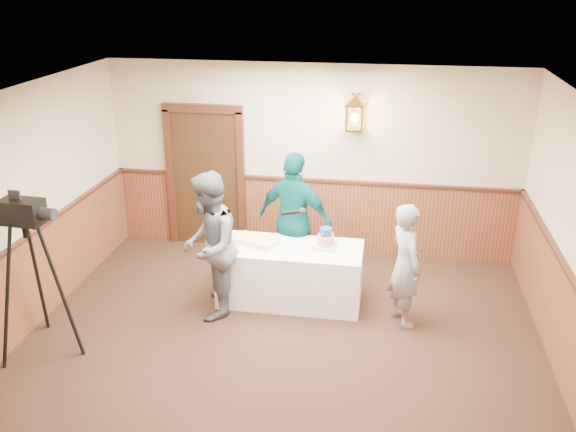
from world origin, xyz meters
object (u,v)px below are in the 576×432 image
object	(u,v)px
tiered_cake	(326,240)
sheet_cake_yellow	(262,242)
sheet_cake_green	(236,238)
assistant_p	(295,220)
tv_camera_rig	(35,286)
baker	(405,265)
display_table	(291,274)
interviewer	(209,246)

from	to	relation	value
tiered_cake	sheet_cake_yellow	world-z (taller)	tiered_cake
sheet_cake_green	assistant_p	bearing A→B (deg)	32.36
tiered_cake	assistant_p	xyz separation A→B (m)	(-0.46, 0.45, 0.06)
tv_camera_rig	baker	bearing A→B (deg)	20.99
display_table	sheet_cake_green	xyz separation A→B (m)	(-0.72, 0.06, 0.42)
display_table	sheet_cake_yellow	size ratio (longest dim) A/B	4.70
sheet_cake_green	interviewer	bearing A→B (deg)	-109.92
tiered_cake	baker	size ratio (longest dim) A/B	0.20
tiered_cake	sheet_cake_green	bearing A→B (deg)	179.70
tiered_cake	assistant_p	distance (m)	0.64
interviewer	baker	xyz separation A→B (m)	(2.33, 0.18, -0.15)
interviewer	tv_camera_rig	size ratio (longest dim) A/B	1.01
interviewer	baker	size ratio (longest dim) A/B	1.19
assistant_p	tiered_cake	bearing A→B (deg)	154.95
sheet_cake_green	tiered_cake	bearing A→B (deg)	-0.30
display_table	tv_camera_rig	size ratio (longest dim) A/B	1.00
sheet_cake_yellow	sheet_cake_green	distance (m)	0.35
tiered_cake	sheet_cake_green	xyz separation A→B (m)	(-1.15, 0.01, -0.07)
baker	assistant_p	world-z (taller)	assistant_p
display_table	tv_camera_rig	bearing A→B (deg)	-148.52
sheet_cake_yellow	display_table	bearing A→B (deg)	0.42
sheet_cake_yellow	tv_camera_rig	world-z (taller)	tv_camera_rig
assistant_p	tv_camera_rig	xyz separation A→B (m)	(-2.52, -2.06, -0.11)
sheet_cake_green	assistant_p	world-z (taller)	assistant_p
sheet_cake_yellow	interviewer	distance (m)	0.73
tiered_cake	assistant_p	size ratio (longest dim) A/B	0.16
sheet_cake_yellow	sheet_cake_green	size ratio (longest dim) A/B	1.11
display_table	sheet_cake_green	distance (m)	0.83
interviewer	baker	distance (m)	2.34
tiered_cake	baker	distance (m)	1.04
tiered_cake	interviewer	size ratio (longest dim) A/B	0.17
interviewer	assistant_p	world-z (taller)	assistant_p
baker	tv_camera_rig	xyz separation A→B (m)	(-3.96, -1.26, 0.04)
sheet_cake_yellow	baker	xyz separation A→B (m)	(1.79, -0.29, -0.03)
interviewer	tv_camera_rig	distance (m)	1.96
display_table	baker	size ratio (longest dim) A/B	1.18
display_table	interviewer	xyz separation A→B (m)	(-0.91, -0.48, 0.53)
tiered_cake	interviewer	xyz separation A→B (m)	(-1.35, -0.52, 0.05)
tv_camera_rig	sheet_cake_green	bearing A→B (deg)	44.75
sheet_cake_yellow	interviewer	xyz separation A→B (m)	(-0.54, -0.47, 0.12)
sheet_cake_green	tv_camera_rig	xyz separation A→B (m)	(-1.83, -1.61, 0.02)
tiered_cake	interviewer	bearing A→B (deg)	-158.70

